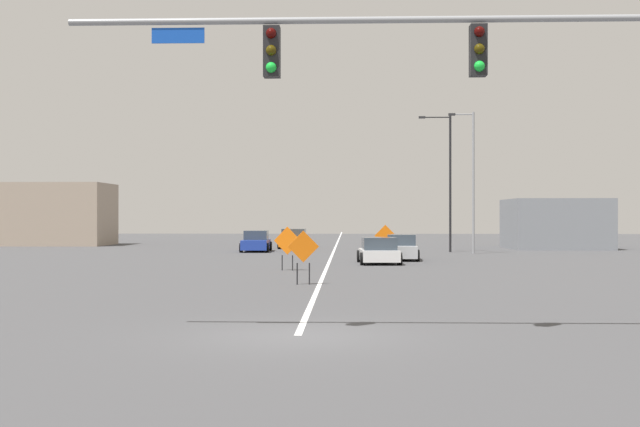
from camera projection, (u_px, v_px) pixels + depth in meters
name	position (u px, v px, depth m)	size (l,w,h in m)	color
ground	(298.00, 336.00, 17.04)	(195.47, 195.47, 0.00)	#444447
road_centre_stripe	(337.00, 245.00, 71.31)	(0.16, 108.60, 0.01)	white
traffic_signal_assembly	(476.00, 80.00, 16.92)	(12.81, 0.44, 6.95)	gray
street_lamp_near_left	(448.00, 177.00, 56.52)	(2.23, 0.24, 9.38)	black
street_lamp_near_right	(472.00, 177.00, 53.99)	(1.70, 0.24, 9.26)	gray
construction_sign_median_near	(303.00, 250.00, 29.73)	(1.12, 0.27, 1.94)	orange
construction_sign_median_far	(287.00, 243.00, 37.43)	(1.25, 0.35, 1.99)	orange
construction_sign_right_lane	(385.00, 237.00, 50.90)	(1.35, 0.05, 1.93)	orange
car_orange_approaching	(294.00, 239.00, 63.28)	(2.22, 4.30, 1.48)	orange
car_white_near	(379.00, 251.00, 42.72)	(2.25, 3.99, 1.37)	white
car_blue_far	(256.00, 242.00, 57.39)	(2.09, 4.48, 1.45)	#1E389E
car_silver_passing	(401.00, 248.00, 46.37)	(2.10, 4.41, 1.44)	#B7BABF
roadside_building_west	(50.00, 214.00, 69.85)	(9.94, 6.21, 5.22)	gray
roadside_building_east	(555.00, 224.00, 62.67)	(7.11, 7.11, 3.75)	gray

